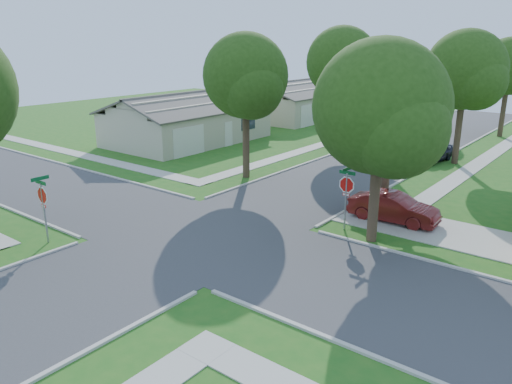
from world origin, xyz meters
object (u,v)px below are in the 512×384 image
object	(u,v)px
stop_sign_ne	(347,187)
car_curb_west	(419,119)
car_driveway	(394,208)
tree_ne_corner	(382,113)
house_nw_far	(298,104)
tree_e_mid	(466,74)
tree_w_mid	(343,66)
tree_w_near	(246,80)
car_curb_east	(432,152)
tree_e_far	(510,69)
house_nw_near	(188,124)
tree_w_far	(406,70)
tree_e_near	(393,99)
stop_sign_sw	(43,198)

from	to	relation	value
stop_sign_ne	car_curb_west	size ratio (longest dim) A/B	0.60
car_driveway	stop_sign_ne	bearing A→B (deg)	147.02
tree_ne_corner	house_nw_far	size ratio (longest dim) A/B	0.64
tree_e_mid	tree_ne_corner	world-z (taller)	tree_e_mid
tree_w_mid	tree_w_near	bearing A→B (deg)	-90.02
house_nw_far	car_driveway	distance (m)	33.30
car_curb_east	tree_w_mid	bearing A→B (deg)	-175.28
tree_ne_corner	car_driveway	bearing A→B (deg)	95.99
tree_w_near	house_nw_far	world-z (taller)	tree_w_near
house_nw_far	tree_w_near	bearing A→B (deg)	-63.73
car_driveway	tree_e_far	bearing A→B (deg)	-0.22
tree_e_mid	house_nw_near	size ratio (longest dim) A/B	0.68
tree_e_far	house_nw_far	bearing A→B (deg)	-174.47
tree_w_far	house_nw_far	distance (m)	12.19
stop_sign_ne	tree_ne_corner	size ratio (longest dim) A/B	0.34
stop_sign_ne	tree_ne_corner	world-z (taller)	tree_ne_corner
tree_e_near	tree_w_near	distance (m)	9.41
tree_e_far	tree_w_far	world-z (taller)	tree_e_far
car_driveway	tree_w_mid	bearing A→B (deg)	34.50
house_nw_near	car_curb_east	size ratio (longest dim) A/B	3.39
car_curb_east	car_curb_west	xyz separation A→B (m)	(-6.40, 14.31, 0.04)
stop_sign_sw	tree_e_far	bearing A→B (deg)	76.27
tree_e_mid	tree_w_near	xyz separation A→B (m)	(-9.40, -12.00, -0.14)
tree_w_near	car_curb_east	bearing A→B (deg)	55.92
stop_sign_sw	car_curb_east	bearing A→B (deg)	72.66
stop_sign_ne	house_nw_far	world-z (taller)	house_nw_far
stop_sign_sw	tree_w_near	xyz separation A→B (m)	(0.06, 13.71, 4.08)
tree_ne_corner	stop_sign_ne	bearing A→B (deg)	163.45
house_nw_near	tree_e_near	bearing A→B (deg)	-16.11
tree_e_mid	car_curb_east	size ratio (longest dim) A/B	2.30
tree_e_near	car_curb_west	world-z (taller)	tree_e_near
house_nw_far	tree_e_mid	bearing A→B (deg)	-27.91
tree_e_mid	car_driveway	distance (m)	15.07
tree_w_far	car_driveway	distance (m)	29.39
tree_w_far	car_curb_east	distance (m)	16.27
stop_sign_ne	tree_w_near	distance (m)	11.07
tree_e_mid	tree_e_far	size ratio (longest dim) A/B	1.06
tree_e_mid	car_driveway	world-z (taller)	tree_e_mid
tree_w_mid	car_curb_west	distance (m)	15.12
tree_e_near	house_nw_far	bearing A→B (deg)	132.06
stop_sign_sw	tree_w_near	world-z (taller)	tree_w_near
stop_sign_sw	tree_ne_corner	size ratio (longest dim) A/B	0.34
house_nw_near	house_nw_far	world-z (taller)	same
tree_e_near	car_driveway	distance (m)	5.47
tree_w_mid	car_driveway	world-z (taller)	tree_w_mid
stop_sign_ne	house_nw_far	xyz separation A→B (m)	(-20.69, 27.30, -0.51)
house_nw_far	stop_sign_ne	bearing A→B (deg)	-52.84
stop_sign_sw	tree_e_far	world-z (taller)	tree_e_far
tree_e_far	tree_w_far	xyz separation A→B (m)	(-9.40, -0.00, -0.47)
tree_w_near	car_curb_west	size ratio (longest dim) A/B	1.81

